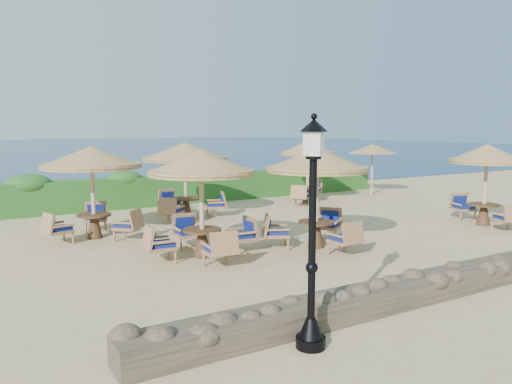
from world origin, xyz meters
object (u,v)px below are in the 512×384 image
lamp_post (312,244)px  cafe_set_5 (308,158)px  cafe_set_3 (92,172)px  cafe_set_0 (202,186)px  cafe_set_2 (486,167)px  cafe_set_4 (185,163)px  extra_parasol (373,149)px  cafe_set_1 (317,177)px

lamp_post → cafe_set_5: size_ratio=1.25×
cafe_set_3 → cafe_set_0: bearing=-62.9°
cafe_set_2 → cafe_set_5: bearing=106.8°
lamp_post → cafe_set_4: size_ratio=1.10×
cafe_set_0 → cafe_set_4: 5.54m
lamp_post → cafe_set_5: lamp_post is taller
extra_parasol → cafe_set_1: size_ratio=0.86×
lamp_post → cafe_set_1: size_ratio=1.19×
cafe_set_1 → cafe_set_5: size_ratio=1.05×
extra_parasol → cafe_set_4: bearing=-172.9°
cafe_set_0 → cafe_set_3: 3.97m
cafe_set_1 → cafe_set_4: same height
lamp_post → extra_parasol: lamp_post is taller
cafe_set_3 → cafe_set_4: same height
cafe_set_1 → cafe_set_5: (4.52, 6.51, 0.00)m
extra_parasol → cafe_set_3: 13.95m
cafe_set_0 → cafe_set_5: same height
cafe_set_3 → cafe_set_5: (9.36, 2.36, -0.02)m
cafe_set_0 → cafe_set_5: size_ratio=1.07×
cafe_set_1 → cafe_set_4: bearing=102.2°
cafe_set_5 → cafe_set_0: bearing=-142.1°
lamp_post → cafe_set_1: lamp_post is taller
extra_parasol → cafe_set_5: bearing=-171.6°
extra_parasol → cafe_set_3: size_ratio=0.84×
cafe_set_1 → cafe_set_4: (-1.28, 5.88, 0.06)m
cafe_set_4 → cafe_set_5: same height
cafe_set_2 → cafe_set_5: size_ratio=1.09×
cafe_set_0 → cafe_set_3: size_ratio=0.99×
cafe_set_2 → cafe_set_5: (-2.07, 6.88, -0.02)m
lamp_post → cafe_set_0: lamp_post is taller
cafe_set_4 → cafe_set_1: bearing=-77.8°
cafe_set_1 → cafe_set_4: size_ratio=0.93×
lamp_post → cafe_set_2: size_ratio=1.15×
lamp_post → cafe_set_2: (10.40, 4.50, 0.37)m
extra_parasol → cafe_set_3: bearing=-167.7°
cafe_set_4 → cafe_set_2: bearing=-38.4°
cafe_set_1 → cafe_set_2: size_ratio=0.97×
cafe_set_1 → cafe_set_3: bearing=139.4°
cafe_set_0 → lamp_post: bearing=-98.0°
cafe_set_5 → cafe_set_3: bearing=-165.9°
cafe_set_1 → cafe_set_4: 6.01m
lamp_post → cafe_set_2: 11.34m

